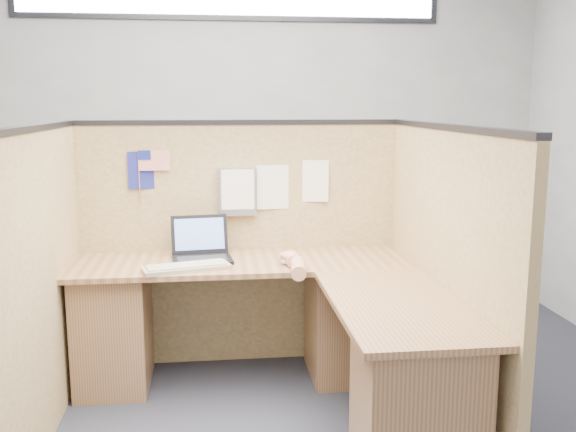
{
  "coord_description": "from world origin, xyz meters",
  "views": [
    {
      "loc": [
        -0.16,
        -2.94,
        1.63
      ],
      "look_at": [
        0.24,
        0.5,
        1.02
      ],
      "focal_mm": 40.0,
      "sensor_mm": 36.0,
      "label": 1
    }
  ],
  "objects": [
    {
      "name": "wall_back",
      "position": [
        0.0,
        2.25,
        1.4
      ],
      "size": [
        5.0,
        0.0,
        5.0
      ],
      "primitive_type": "plane",
      "rotation": [
        1.57,
        0.0,
        0.0
      ],
      "color": "gray",
      "rests_on": "floor"
    },
    {
      "name": "wall_front",
      "position": [
        0.0,
        -2.25,
        1.4
      ],
      "size": [
        5.0,
        0.0,
        5.0
      ],
      "primitive_type": "plane",
      "rotation": [
        -1.57,
        0.0,
        0.0
      ],
      "color": "gray",
      "rests_on": "floor"
    },
    {
      "name": "cubicle_partitions",
      "position": [
        0.0,
        0.43,
        0.77
      ],
      "size": [
        2.06,
        1.83,
        1.53
      ],
      "color": "olive",
      "rests_on": "floor"
    },
    {
      "name": "l_desk",
      "position": [
        0.18,
        0.29,
        0.39
      ],
      "size": [
        1.95,
        1.75,
        0.73
      ],
      "color": "brown",
      "rests_on": "floor"
    },
    {
      "name": "laptop",
      "position": [
        -0.23,
        0.75,
        0.79
      ],
      "size": [
        0.36,
        0.35,
        0.24
      ],
      "rotation": [
        0.0,
        0.0,
        0.11
      ],
      "color": "black",
      "rests_on": "l_desk"
    },
    {
      "name": "keyboard",
      "position": [
        -0.32,
        0.5,
        0.75
      ],
      "size": [
        0.5,
        0.28,
        0.03
      ],
      "rotation": [
        0.0,
        0.0,
        0.26
      ],
      "color": "gray",
      "rests_on": "l_desk"
    },
    {
      "name": "mouse",
      "position": [
        0.26,
        0.55,
        0.75
      ],
      "size": [
        0.13,
        0.09,
        0.05
      ],
      "primitive_type": "ellipsoid",
      "rotation": [
        0.0,
        0.0,
        0.12
      ],
      "color": "silver",
      "rests_on": "l_desk"
    },
    {
      "name": "hand_forearm",
      "position": [
        0.27,
        0.4,
        0.77
      ],
      "size": [
        0.12,
        0.42,
        0.09
      ],
      "color": "tan",
      "rests_on": "l_desk"
    },
    {
      "name": "blue_poster",
      "position": [
        -0.58,
        0.97,
        1.23
      ],
      "size": [
        0.17,
        0.02,
        0.23
      ],
      "primitive_type": "cube",
      "rotation": [
        0.0,
        0.0,
        0.12
      ],
      "color": "navy",
      "rests_on": "cubicle_partitions"
    },
    {
      "name": "american_flag",
      "position": [
        -0.53,
        0.96,
        1.28
      ],
      "size": [
        0.19,
        0.01,
        0.33
      ],
      "color": "olive",
      "rests_on": "cubicle_partitions"
    },
    {
      "name": "file_holder",
      "position": [
        -0.01,
        0.94,
        1.1
      ],
      "size": [
        0.23,
        0.05,
        0.29
      ],
      "color": "slate",
      "rests_on": "cubicle_partitions"
    },
    {
      "name": "paper_left",
      "position": [
        0.45,
        0.97,
        1.15
      ],
      "size": [
        0.2,
        0.03,
        0.26
      ],
      "primitive_type": "cube",
      "rotation": [
        0.0,
        0.0,
        -0.13
      ],
      "color": "white",
      "rests_on": "cubicle_partitions"
    },
    {
      "name": "paper_right",
      "position": [
        0.21,
        0.97,
        1.12
      ],
      "size": [
        0.21,
        0.02,
        0.27
      ],
      "primitive_type": "cube",
      "rotation": [
        0.0,
        0.0,
        0.09
      ],
      "color": "white",
      "rests_on": "cubicle_partitions"
    }
  ]
}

